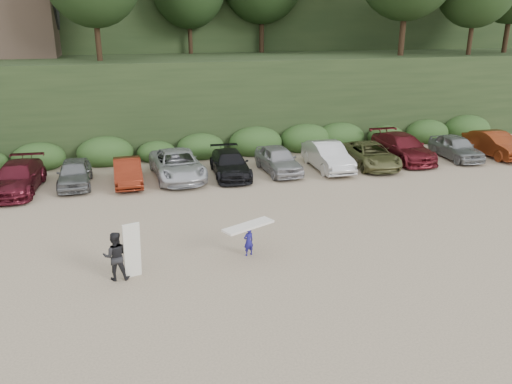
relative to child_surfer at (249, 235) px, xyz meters
name	(u,v)px	position (x,y,z in m)	size (l,w,h in m)	color
ground	(245,251)	(-0.05, 0.40, -0.84)	(120.00, 120.00, 0.00)	tan
parked_cars	(204,165)	(0.13, 10.30, -0.08)	(39.97, 6.44, 1.62)	#BBBBC0
child_surfer	(249,235)	(0.00, 0.00, 0.00)	(2.12, 1.38, 1.24)	navy
adult_surfer	(117,255)	(-4.76, -0.58, 0.03)	(1.32, 0.73, 2.04)	black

